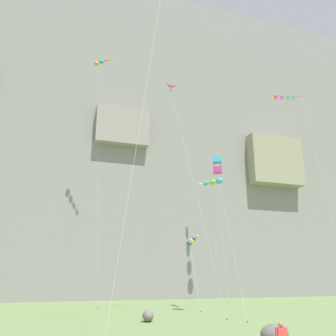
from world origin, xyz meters
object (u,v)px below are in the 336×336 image
kite_banner_low_center (292,110)px  kite_box_upper_left (217,165)px  kite_windsock_high_left (191,241)px  kite_windsock_mid_right (213,182)px  boulder_foreground_left (275,335)px  kite_delta_low_left (174,105)px  boulder_near_cliff_base (148,316)px  kite_windsock_front_field (101,63)px

kite_banner_low_center → kite_box_upper_left: size_ratio=1.79×
kite_windsock_high_left → kite_windsock_mid_right: bearing=50.2°
boulder_foreground_left → kite_windsock_high_left: kite_windsock_high_left is taller
kite_delta_low_left → boulder_foreground_left: bearing=-91.2°
boulder_near_cliff_base → kite_windsock_mid_right: size_ratio=0.09×
kite_delta_low_left → kite_box_upper_left: size_ratio=1.56×
kite_banner_low_center → kite_box_upper_left: (-13.94, -5.03, -10.56)m
kite_windsock_front_field → boulder_near_cliff_base: bearing=-79.8°
boulder_foreground_left → kite_box_upper_left: (4.18, 14.05, 13.55)m
boulder_near_cliff_base → boulder_foreground_left: bearing=-73.4°
kite_delta_low_left → kite_windsock_mid_right: size_ratio=1.32×
boulder_near_cliff_base → kite_windsock_high_left: bearing=53.1°
kite_delta_low_left → kite_windsock_mid_right: 19.11m
kite_windsock_high_left → kite_windsock_front_field: size_ratio=0.24×
boulder_foreground_left → kite_windsock_high_left: size_ratio=0.23×
boulder_foreground_left → kite_banner_low_center: size_ratio=0.07×
kite_windsock_mid_right → kite_banner_low_center: (6.31, -11.94, 7.53)m
kite_delta_low_left → kite_banner_low_center: bearing=9.0°
boulder_foreground_left → kite_box_upper_left: bearing=73.4°
boulder_near_cliff_base → kite_box_upper_left: size_ratio=0.10×
kite_delta_low_left → kite_banner_low_center: size_ratio=0.87×
kite_windsock_high_left → boulder_near_cliff_base: bearing=-126.9°
boulder_near_cliff_base → kite_windsock_mid_right: (15.27, 19.37, 16.65)m
boulder_foreground_left → kite_box_upper_left: kite_box_upper_left is taller
kite_box_upper_left → kite_windsock_mid_right: bearing=65.8°
kite_windsock_high_left → kite_banner_low_center: (13.56, -3.23, 17.36)m
boulder_near_cliff_base → kite_windsock_mid_right: bearing=51.8°
kite_windsock_high_left → kite_windsock_mid_right: (7.25, 8.71, 9.83)m
boulder_near_cliff_base → kite_windsock_front_field: 36.18m
boulder_foreground_left → kite_windsock_front_field: bearing=102.8°
kite_windsock_front_field → kite_windsock_high_left: bearing=-28.3°
kite_delta_low_left → kite_windsock_mid_right: (11.45, 14.75, -4.09)m
kite_box_upper_left → boulder_near_cliff_base: bearing=-162.6°
boulder_foreground_left → kite_windsock_front_field: size_ratio=0.05×
boulder_near_cliff_base → kite_delta_low_left: 21.59m
boulder_near_cliff_base → kite_delta_low_left: kite_delta_low_left is taller
boulder_near_cliff_base → boulder_foreground_left: boulder_foreground_left is taller
kite_windsock_high_left → kite_windsock_front_field: bearing=151.7°
kite_box_upper_left → boulder_foreground_left: bearing=-106.6°
kite_windsock_front_field → boulder_foreground_left: bearing=-77.2°
boulder_foreground_left → kite_delta_low_left: kite_delta_low_left is taller
kite_windsock_front_field → kite_banner_low_center: 27.35m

